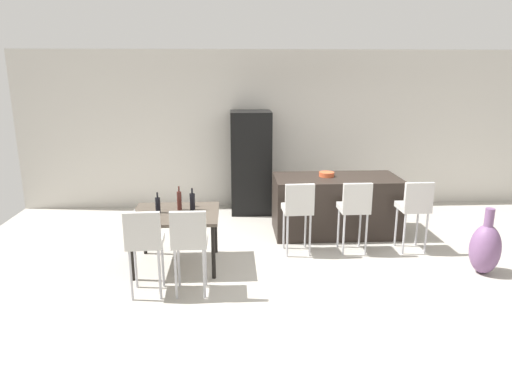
% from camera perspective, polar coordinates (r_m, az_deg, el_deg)
% --- Properties ---
extents(ground_plane, '(10.00, 10.00, 0.00)m').
position_cam_1_polar(ground_plane, '(6.55, 6.80, -8.11)').
color(ground_plane, '#ADA89E').
extents(back_wall, '(10.00, 0.12, 2.90)m').
position_cam_1_polar(back_wall, '(8.77, 4.08, 7.69)').
color(back_wall, beige).
rests_on(back_wall, ground_plane).
extents(kitchen_island, '(1.95, 0.92, 0.92)m').
position_cam_1_polar(kitchen_island, '(7.44, 9.82, -1.62)').
color(kitchen_island, black).
rests_on(kitchen_island, ground_plane).
extents(bar_chair_left, '(0.42, 0.42, 1.05)m').
position_cam_1_polar(bar_chair_left, '(6.44, 5.23, -1.84)').
color(bar_chair_left, beige).
rests_on(bar_chair_left, ground_plane).
extents(bar_chair_middle, '(0.40, 0.40, 1.05)m').
position_cam_1_polar(bar_chair_middle, '(6.60, 12.11, -1.70)').
color(bar_chair_middle, beige).
rests_on(bar_chair_middle, ground_plane).
extents(bar_chair_right, '(0.40, 0.40, 1.05)m').
position_cam_1_polar(bar_chair_right, '(6.88, 19.06, -1.53)').
color(bar_chair_right, beige).
rests_on(bar_chair_right, ground_plane).
extents(dining_table, '(1.12, 0.98, 0.74)m').
position_cam_1_polar(dining_table, '(6.13, -9.93, -3.16)').
color(dining_table, '#4C4238').
rests_on(dining_table, ground_plane).
extents(dining_chair_near, '(0.41, 0.41, 1.05)m').
position_cam_1_polar(dining_chair_near, '(5.37, -13.64, -5.70)').
color(dining_chair_near, beige).
rests_on(dining_chair_near, ground_plane).
extents(dining_chair_far, '(0.40, 0.40, 1.05)m').
position_cam_1_polar(dining_chair_far, '(5.30, -8.25, -5.69)').
color(dining_chair_far, beige).
rests_on(dining_chair_far, ground_plane).
extents(wine_bottle_end, '(0.07, 0.07, 0.30)m').
position_cam_1_polar(wine_bottle_end, '(6.16, -7.88, -1.15)').
color(wine_bottle_end, black).
rests_on(wine_bottle_end, dining_table).
extents(wine_bottle_inner, '(0.06, 0.06, 0.32)m').
position_cam_1_polar(wine_bottle_inner, '(6.18, -9.47, -1.04)').
color(wine_bottle_inner, '#471E19').
rests_on(wine_bottle_inner, dining_table).
extents(wine_bottle_corner, '(0.06, 0.06, 0.27)m').
position_cam_1_polar(wine_bottle_corner, '(6.13, -12.05, -1.55)').
color(wine_bottle_corner, black).
rests_on(wine_bottle_corner, dining_table).
extents(wine_glass_left, '(0.07, 0.07, 0.17)m').
position_cam_1_polar(wine_glass_left, '(5.80, -14.78, -2.49)').
color(wine_glass_left, silver).
rests_on(wine_glass_left, dining_table).
extents(wine_glass_middle, '(0.07, 0.07, 0.17)m').
position_cam_1_polar(wine_glass_middle, '(6.32, -7.95, -0.71)').
color(wine_glass_middle, silver).
rests_on(wine_glass_middle, dining_table).
extents(refrigerator, '(0.72, 0.68, 1.84)m').
position_cam_1_polar(refrigerator, '(8.36, -0.65, 3.69)').
color(refrigerator, black).
rests_on(refrigerator, ground_plane).
extents(fruit_bowl, '(0.24, 0.24, 0.07)m').
position_cam_1_polar(fruit_bowl, '(7.33, 8.73, 2.18)').
color(fruit_bowl, '#C6512D').
rests_on(fruit_bowl, kitchen_island).
extents(floor_vase, '(0.38, 0.38, 0.87)m').
position_cam_1_polar(floor_vase, '(6.61, 26.49, -6.24)').
color(floor_vase, '#704C75').
rests_on(floor_vase, ground_plane).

